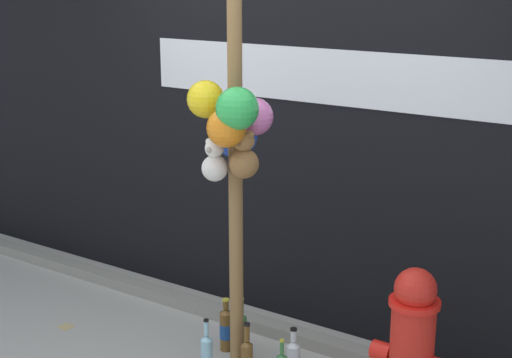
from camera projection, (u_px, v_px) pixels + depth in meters
building_wall at (290, 54)px, 4.77m from camera, size 10.00×0.21×3.53m
curb_strip at (258, 324)px, 4.94m from camera, size 8.00×0.12×0.08m
memorial_post at (233, 98)px, 3.92m from camera, size 0.57×0.51×2.84m
fire_hydrant at (412, 348)px, 3.82m from camera, size 0.43×0.26×0.87m
bottle_0 at (226, 329)px, 4.66m from camera, size 0.08×0.08×0.34m
bottle_1 at (242, 336)px, 4.52m from camera, size 0.06×0.06×0.41m
bottle_3 at (207, 353)px, 4.38m from camera, size 0.07×0.07×0.35m
litter_2 at (66, 326)px, 4.99m from camera, size 0.09×0.09×0.01m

